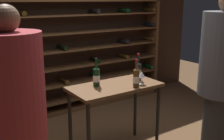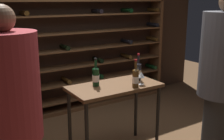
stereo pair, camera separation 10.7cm
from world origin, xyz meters
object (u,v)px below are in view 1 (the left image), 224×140
(wine_bottle_red_label, at_px, (136,77))
(wine_bottle_amber_reserve, at_px, (96,76))
(wine_rack, at_px, (80,56))
(wine_bottle_gold_foil, at_px, (138,71))
(wine_glass_stemmed_left, at_px, (141,75))
(person_guest_blue_shirt, at_px, (14,113))
(person_bystander_red_print, at_px, (222,74))
(tasting_table, at_px, (115,94))

(wine_bottle_red_label, bearing_deg, wine_bottle_amber_reserve, 140.58)
(wine_rack, height_order, wine_bottle_red_label, wine_rack)
(wine_bottle_gold_foil, xyz_separation_m, wine_glass_stemmed_left, (-0.09, -0.18, -0.00))
(wine_rack, height_order, person_guest_blue_shirt, wine_rack)
(person_guest_blue_shirt, distance_m, wine_bottle_red_label, 1.52)
(wine_rack, bearing_deg, wine_bottle_red_label, -97.00)
(person_guest_blue_shirt, bearing_deg, person_bystander_red_print, 167.60)
(person_guest_blue_shirt, relative_size, wine_bottle_red_label, 5.57)
(wine_bottle_amber_reserve, bearing_deg, wine_bottle_red_label, -39.42)
(person_bystander_red_print, bearing_deg, wine_glass_stemmed_left, 109.24)
(wine_rack, distance_m, tasting_table, 1.70)
(wine_bottle_red_label, distance_m, wine_bottle_gold_foil, 0.31)
(wine_bottle_red_label, bearing_deg, wine_glass_stemmed_left, 22.76)
(person_guest_blue_shirt, bearing_deg, wine_bottle_red_label, -172.54)
(wine_rack, xyz_separation_m, person_guest_blue_shirt, (-1.72, -2.15, 0.08))
(tasting_table, bearing_deg, wine_rack, 76.80)
(wine_bottle_red_label, height_order, wine_glass_stemmed_left, wine_bottle_red_label)
(person_guest_blue_shirt, distance_m, wine_glass_stemmed_left, 1.65)
(tasting_table, distance_m, person_guest_blue_shirt, 1.44)
(wine_glass_stemmed_left, bearing_deg, wine_bottle_red_label, -157.24)
(wine_bottle_amber_reserve, bearing_deg, person_bystander_red_print, -40.48)
(wine_bottle_gold_foil, xyz_separation_m, wine_bottle_amber_reserve, (-0.58, 0.07, -0.00))
(tasting_table, height_order, wine_bottle_amber_reserve, wine_bottle_amber_reserve)
(wine_bottle_amber_reserve, bearing_deg, wine_bottle_gold_foil, -7.04)
(wine_rack, bearing_deg, wine_glass_stemmed_left, -93.32)
(wine_glass_stemmed_left, bearing_deg, person_guest_blue_shirt, -167.79)
(person_bystander_red_print, xyz_separation_m, wine_bottle_gold_foil, (-0.51, 0.86, -0.07))
(wine_rack, xyz_separation_m, wine_bottle_red_label, (-0.23, -1.86, 0.08))
(wine_bottle_gold_foil, bearing_deg, wine_glass_stemmed_left, -116.92)
(wine_bottle_amber_reserve, relative_size, wine_glass_stemmed_left, 2.12)
(wine_rack, bearing_deg, tasting_table, -103.20)
(wine_bottle_gold_foil, bearing_deg, tasting_table, -176.18)
(wine_bottle_red_label, relative_size, wine_glass_stemmed_left, 2.11)
(person_bystander_red_print, height_order, wine_bottle_amber_reserve, person_bystander_red_print)
(person_bystander_red_print, height_order, person_guest_blue_shirt, person_bystander_red_print)
(tasting_table, bearing_deg, wine_bottle_amber_reserve, 154.96)
(wine_bottle_red_label, relative_size, wine_bottle_amber_reserve, 0.99)
(wine_rack, distance_m, wine_bottle_amber_reserve, 1.67)
(tasting_table, height_order, person_guest_blue_shirt, person_guest_blue_shirt)
(tasting_table, bearing_deg, person_bystander_red_print, -43.33)
(person_guest_blue_shirt, bearing_deg, wine_bottle_gold_foil, -166.65)
(wine_rack, distance_m, person_bystander_red_print, 2.54)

